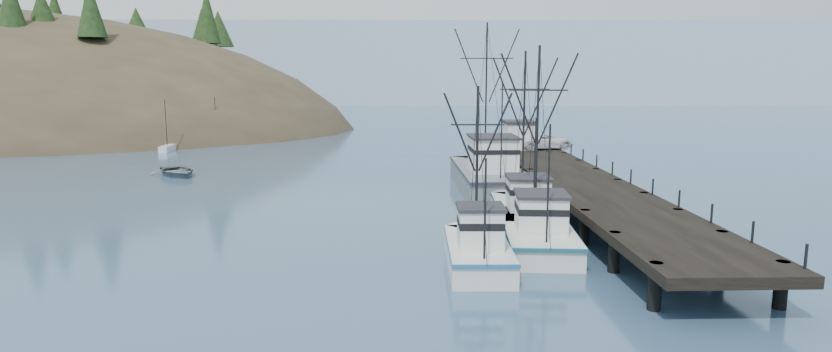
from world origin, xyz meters
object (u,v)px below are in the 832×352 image
at_px(work_vessel, 488,174).
at_px(pier_shed, 519,135).
at_px(trawler_near, 537,231).
at_px(trawler_far, 524,210).
at_px(trawler_mid, 477,249).
at_px(pickup_truck, 545,141).
at_px(motorboat, 177,176).
at_px(pier, 581,184).

distance_m(work_vessel, pier_shed, 11.56).
relative_size(trawler_near, trawler_far, 1.01).
height_order(trawler_mid, pier_shed, trawler_mid).
xyz_separation_m(trawler_near, trawler_mid, (-3.73, -3.48, -0.00)).
bearing_deg(trawler_mid, work_vessel, 80.71).
xyz_separation_m(trawler_far, work_vessel, (-0.60, 12.31, 0.41)).
height_order(trawler_far, pier_shed, trawler_far).
distance_m(pier_shed, pickup_truck, 2.61).
height_order(pier_shed, pickup_truck, pier_shed).
relative_size(trawler_mid, pier_shed, 2.88).
height_order(pickup_truck, motorboat, pickup_truck).
bearing_deg(pier_shed, trawler_far, -99.72).
height_order(trawler_far, pickup_truck, trawler_far).
bearing_deg(trawler_far, pickup_truck, 74.21).
relative_size(work_vessel, pier_shed, 5.24).
relative_size(trawler_far, motorboat, 2.01).
bearing_deg(trawler_near, trawler_mid, -136.98).
bearing_deg(work_vessel, pier, -53.66).
distance_m(pier_shed, motorboat, 32.67).
xyz_separation_m(pier, trawler_mid, (-9.04, -13.61, -0.87)).
bearing_deg(work_vessel, pickup_truck, 56.02).
relative_size(trawler_mid, trawler_far, 0.82).
bearing_deg(trawler_mid, trawler_near, 43.02).
xyz_separation_m(trawler_far, pier_shed, (3.89, 22.73, 2.60)).
xyz_separation_m(pier, trawler_near, (-5.31, -10.13, -0.87)).
distance_m(trawler_near, pier_shed, 28.57).
xyz_separation_m(trawler_mid, pickup_truck, (10.49, 31.61, 1.98)).
relative_size(trawler_far, work_vessel, 0.67).
xyz_separation_m(trawler_near, trawler_far, (0.34, 5.40, 0.00)).
distance_m(trawler_mid, pier_shed, 32.70).
height_order(pier, trawler_mid, trawler_mid).
relative_size(trawler_near, pickup_truck, 1.98).
xyz_separation_m(work_vessel, motorboat, (-27.86, 7.43, -1.23)).
distance_m(work_vessel, motorboat, 28.86).
height_order(pier, motorboat, pier).
relative_size(pier, motorboat, 7.90).
xyz_separation_m(trawler_near, motorboat, (-28.12, 25.14, -0.82)).
relative_size(work_vessel, motorboat, 3.01).
height_order(trawler_far, motorboat, trawler_far).
relative_size(pier_shed, motorboat, 0.57).
xyz_separation_m(work_vessel, pickup_truck, (7.02, 10.42, 1.57)).
bearing_deg(pier, pickup_truck, 85.39).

